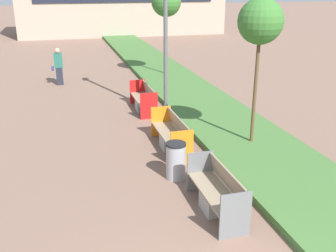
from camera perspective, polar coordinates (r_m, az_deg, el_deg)
name	(u,v)px	position (r m, az deg, el deg)	size (l,w,h in m)	color
planter_grass_strip	(191,95)	(16.45, 3.38, 4.46)	(2.80, 120.00, 0.18)	#426B33
bench_grey_frame	(217,195)	(8.31, 7.15, -9.96)	(0.65, 1.94, 0.94)	#9E9B96
bench_orange_frame	(172,136)	(11.23, 0.55, -1.52)	(0.65, 2.21, 0.94)	#9E9B96
bench_red_frame	(144,101)	(14.68, -3.50, 3.65)	(0.65, 2.06, 0.94)	#9E9B96
litter_bin	(176,161)	(9.52, 1.14, -5.05)	(0.49, 0.49, 0.92)	#9EA0A5
street_lamp_post	(165,0)	(13.43, -0.37, 17.77)	(0.24, 0.44, 7.17)	#56595B
sapling_tree_near	(260,23)	(10.89, 13.27, 14.40)	(1.21, 1.21, 4.16)	brown
sapling_tree_far	(166,2)	(19.66, -0.26, 17.55)	(1.43, 1.43, 4.38)	brown
pedestrian_walking	(58,66)	(19.06, -15.61, 8.33)	(0.53, 0.24, 1.71)	#232633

